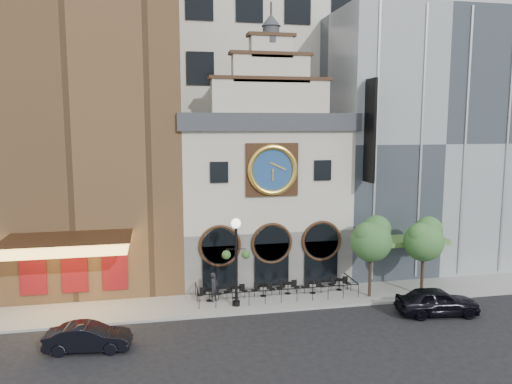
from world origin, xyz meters
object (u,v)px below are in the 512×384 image
object	(u,v)px
bistro_2	(263,289)
tree_right	(424,238)
bistro_3	(288,287)
bistro_0	(209,294)
bistro_1	(236,291)
car_right	(437,301)
tree_left	(372,238)
car_left	(88,337)
pedestrian	(214,287)
lamppost	(236,252)
bistro_4	(313,287)
bistro_5	(339,284)

from	to	relation	value
bistro_2	tree_right	bearing A→B (deg)	-9.47
bistro_2	bistro_3	bearing A→B (deg)	4.22
bistro_3	bistro_0	bearing A→B (deg)	-176.51
bistro_1	car_right	world-z (taller)	car_right
tree_left	car_left	bearing A→B (deg)	-165.96
car_left	pedestrian	size ratio (longest dim) A/B	2.24
lamppost	bistro_4	bearing A→B (deg)	20.93
bistro_3	tree_left	distance (m)	6.53
bistro_2	bistro_3	size ratio (longest dim) A/B	1.00
bistro_1	bistro_4	xyz separation A→B (m)	(5.32, -0.07, 0.00)
car_left	tree_right	distance (m)	21.78
bistro_5	pedestrian	world-z (taller)	pedestrian
bistro_0	bistro_1	distance (m)	1.79
car_right	pedestrian	size ratio (longest dim) A/B	2.59
pedestrian	tree_left	xyz separation A→B (m)	(10.38, -1.07, 3.03)
bistro_0	car_right	bearing A→B (deg)	-19.48
bistro_1	bistro_4	distance (m)	5.32
bistro_1	bistro_2	world-z (taller)	same
car_left	tree_right	xyz separation A→B (m)	(21.15, 4.01, 3.33)
car_right	tree_right	size ratio (longest dim) A/B	0.94
bistro_4	lamppost	distance (m)	6.40
car_right	pedestrian	bearing A→B (deg)	77.40
bistro_1	lamppost	world-z (taller)	lamppost
bistro_0	pedestrian	distance (m)	0.60
bistro_4	tree_right	world-z (taller)	tree_right
bistro_2	bistro_1	bearing A→B (deg)	-179.41
bistro_4	tree_right	xyz separation A→B (m)	(7.19, -1.68, 3.43)
bistro_0	tree_right	xyz separation A→B (m)	(14.29, -1.58, 3.43)
bistro_1	pedestrian	xyz separation A→B (m)	(-1.47, -0.30, 0.50)
car_right	pedestrian	distance (m)	13.96
bistro_3	bistro_5	size ratio (longest dim) A/B	1.00
lamppost	tree_right	distance (m)	12.70
bistro_0	lamppost	size ratio (longest dim) A/B	0.28
bistro_0	car_left	world-z (taller)	car_left
bistro_5	tree_left	xyz separation A→B (m)	(1.59, -1.54, 3.52)
bistro_2	car_right	size ratio (longest dim) A/B	0.32
bistro_4	tree_left	bearing A→B (deg)	-19.84
bistro_2	car_left	distance (m)	11.99
bistro_0	tree_left	distance (m)	11.32
bistro_2	tree_left	size ratio (longest dim) A/B	0.29
bistro_1	tree_right	xyz separation A→B (m)	(12.51, -1.76, 3.43)
bistro_0	car_right	xyz separation A→B (m)	(13.48, -4.77, 0.23)
bistro_4	bistro_0	bearing A→B (deg)	-179.14
bistro_1	pedestrian	size ratio (longest dim) A/B	0.82
bistro_1	bistro_0	bearing A→B (deg)	-174.21
bistro_3	bistro_4	world-z (taller)	same
bistro_3	pedestrian	bearing A→B (deg)	-174.98
bistro_0	car_left	size ratio (longest dim) A/B	0.37
bistro_2	tree_right	xyz separation A→B (m)	(10.64, -1.78, 3.43)
bistro_2	bistro_5	world-z (taller)	same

